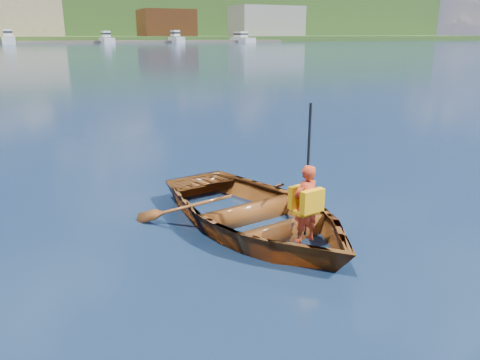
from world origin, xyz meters
name	(u,v)px	position (x,y,z in m)	size (l,w,h in m)	color
ground	(246,230)	(0.00, 0.00, 0.00)	(600.00, 600.00, 0.00)	#0E243E
rowboat	(255,213)	(0.14, -0.01, 0.24)	(3.36, 4.23, 0.79)	brown
child_paddler	(306,203)	(0.46, -0.86, 0.64)	(0.42, 0.39, 1.80)	red
shoreline	(25,16)	(0.00, 236.61, 10.32)	(400.00, 140.00, 22.00)	#335727
dock	(29,42)	(-0.96, 148.00, 0.40)	(159.97, 13.14, 0.80)	#62564B
waterfront_buildings	(1,17)	(-7.74, 165.00, 7.74)	(202.00, 16.00, 14.00)	brown
marina_yachts	(0,39)	(-8.05, 143.33, 1.34)	(144.55, 14.00, 4.28)	silver
hillside_trees	(78,0)	(23.38, 236.85, 17.97)	(289.35, 80.58, 26.04)	#382314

